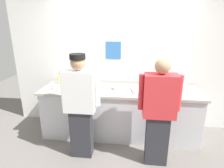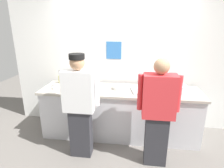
% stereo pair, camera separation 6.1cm
% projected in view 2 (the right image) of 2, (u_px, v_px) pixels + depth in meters
% --- Properties ---
extents(ground_plane, '(9.00, 9.00, 0.00)m').
position_uv_depth(ground_plane, '(117.00, 146.00, 3.19)').
color(ground_plane, slate).
extents(wall_back, '(4.36, 0.11, 2.84)m').
position_uv_depth(wall_back, '(123.00, 55.00, 3.58)').
color(wall_back, white).
rests_on(wall_back, ground).
extents(prep_counter, '(2.78, 0.73, 0.89)m').
position_uv_depth(prep_counter, '(120.00, 112.00, 3.42)').
color(prep_counter, silver).
rests_on(prep_counter, ground).
extents(chef_near_left, '(0.58, 0.24, 1.60)m').
position_uv_depth(chef_near_left, '(80.00, 105.00, 2.76)').
color(chef_near_left, '#2D2D33').
rests_on(chef_near_left, ground).
extents(chef_center, '(0.58, 0.24, 1.57)m').
position_uv_depth(chef_center, '(158.00, 112.00, 2.58)').
color(chef_center, '#2D2D33').
rests_on(chef_center, ground).
extents(plate_stack_front, '(0.23, 0.23, 0.07)m').
position_uv_depth(plate_stack_front, '(87.00, 88.00, 3.27)').
color(plate_stack_front, white).
rests_on(plate_stack_front, prep_counter).
extents(plate_stack_rear, '(0.22, 0.22, 0.06)m').
position_uv_depth(plate_stack_rear, '(119.00, 87.00, 3.29)').
color(plate_stack_rear, white).
rests_on(plate_stack_rear, prep_counter).
extents(mixing_bowl_steel, '(0.32, 0.32, 0.14)m').
position_uv_depth(mixing_bowl_steel, '(176.00, 89.00, 3.12)').
color(mixing_bowl_steel, '#B7BABF').
rests_on(mixing_bowl_steel, prep_counter).
extents(sheet_tray, '(0.50, 0.42, 0.02)m').
position_uv_depth(sheet_tray, '(145.00, 90.00, 3.20)').
color(sheet_tray, '#B7BABF').
rests_on(sheet_tray, prep_counter).
extents(squeeze_bottle_primary, '(0.06, 0.06, 0.19)m').
position_uv_depth(squeeze_bottle_primary, '(166.00, 89.00, 3.02)').
color(squeeze_bottle_primary, '#E5E066').
rests_on(squeeze_bottle_primary, prep_counter).
extents(squeeze_bottle_secondary, '(0.06, 0.06, 0.18)m').
position_uv_depth(squeeze_bottle_secondary, '(60.00, 79.00, 3.62)').
color(squeeze_bottle_secondary, '#E5E066').
rests_on(squeeze_bottle_secondary, prep_counter).
extents(ramekin_red_sauce, '(0.09, 0.09, 0.04)m').
position_uv_depth(ramekin_red_sauce, '(55.00, 88.00, 3.31)').
color(ramekin_red_sauce, white).
rests_on(ramekin_red_sauce, prep_counter).
extents(ramekin_yellow_sauce, '(0.08, 0.08, 0.04)m').
position_uv_depth(ramekin_yellow_sauce, '(102.00, 91.00, 3.15)').
color(ramekin_yellow_sauce, white).
rests_on(ramekin_yellow_sauce, prep_counter).
extents(ramekin_orange_sauce, '(0.11, 0.11, 0.04)m').
position_uv_depth(ramekin_orange_sauce, '(55.00, 85.00, 3.44)').
color(ramekin_orange_sauce, white).
rests_on(ramekin_orange_sauce, prep_counter).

